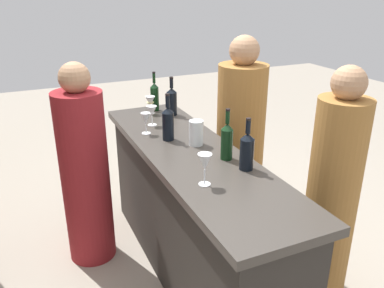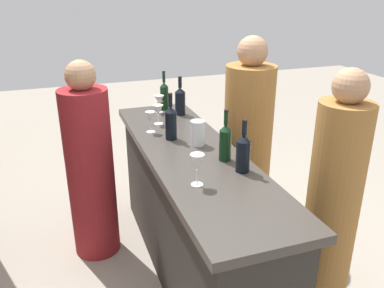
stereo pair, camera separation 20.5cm
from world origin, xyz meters
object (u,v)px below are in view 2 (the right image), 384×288
at_px(wine_bottle_second_right_near_black, 180,100).
at_px(person_center_guest, 247,147).
at_px(person_server_behind, 90,170).
at_px(wine_glass_near_right, 197,163).
at_px(water_pitcher, 198,133).
at_px(wine_bottle_second_left_dark_green, 225,141).
at_px(wine_glass_near_left, 159,101).
at_px(wine_bottle_center_near_black, 171,122).
at_px(wine_glass_far_left, 150,118).
at_px(person_left_guest, 333,204).
at_px(wine_bottle_rightmost_dark_green, 164,95).
at_px(wine_bottle_leftmost_near_black, 243,152).
at_px(wine_glass_near_center, 158,111).

xyz_separation_m(wine_bottle_second_right_near_black, person_center_guest, (-0.33, -0.44, -0.33)).
bearing_deg(person_server_behind, wine_glass_near_right, -41.59).
relative_size(wine_bottle_second_right_near_black, person_center_guest, 0.19).
relative_size(water_pitcher, person_center_guest, 0.10).
bearing_deg(person_server_behind, wine_bottle_second_left_dark_green, -21.56).
distance_m(wine_bottle_second_right_near_black, wine_glass_near_left, 0.18).
bearing_deg(wine_bottle_center_near_black, wine_bottle_second_left_dark_green, -155.00).
distance_m(wine_glass_far_left, person_left_guest, 1.32).
height_order(wine_glass_near_left, wine_glass_far_left, wine_glass_far_left).
bearing_deg(wine_glass_near_right, wine_glass_near_left, -6.18).
bearing_deg(person_server_behind, wine_bottle_rightmost_dark_green, 53.09).
distance_m(wine_glass_near_left, wine_glass_far_left, 0.46).
distance_m(wine_bottle_center_near_black, wine_glass_far_left, 0.20).
xyz_separation_m(wine_bottle_center_near_black, wine_glass_near_right, (-0.68, 0.06, 0.01)).
relative_size(wine_glass_near_left, person_center_guest, 0.09).
relative_size(wine_glass_near_left, wine_glass_far_left, 0.95).
xyz_separation_m(wine_bottle_leftmost_near_black, person_left_guest, (-0.15, -0.53, -0.35)).
height_order(wine_bottle_second_left_dark_green, wine_bottle_second_right_near_black, wine_bottle_second_left_dark_green).
bearing_deg(wine_bottle_second_right_near_black, person_left_guest, -156.55).
bearing_deg(wine_bottle_rightmost_dark_green, wine_glass_far_left, 154.19).
height_order(wine_glass_near_left, person_center_guest, person_center_guest).
relative_size(wine_bottle_center_near_black, wine_glass_far_left, 2.10).
bearing_deg(wine_bottle_second_left_dark_green, wine_glass_near_left, 6.94).
height_order(wine_glass_near_center, wine_glass_near_right, wine_glass_near_right).
relative_size(wine_glass_near_right, person_left_guest, 0.12).
height_order(wine_bottle_center_near_black, wine_bottle_rightmost_dark_green, wine_bottle_rightmost_dark_green).
bearing_deg(person_center_guest, water_pitcher, 20.66).
height_order(wine_bottle_center_near_black, wine_glass_near_right, wine_bottle_center_near_black).
bearing_deg(wine_bottle_leftmost_near_black, person_center_guest, -29.01).
xyz_separation_m(wine_glass_near_center, person_server_behind, (-0.07, 0.53, -0.37)).
relative_size(wine_bottle_second_left_dark_green, water_pitcher, 1.91).
relative_size(wine_bottle_rightmost_dark_green, person_server_behind, 0.22).
xyz_separation_m(wine_bottle_rightmost_dark_green, wine_glass_near_left, (-0.07, 0.06, -0.02)).
relative_size(wine_glass_near_center, person_server_behind, 0.10).
height_order(water_pitcher, person_server_behind, person_server_behind).
bearing_deg(person_center_guest, wine_glass_far_left, -11.10).
distance_m(wine_bottle_center_near_black, wine_bottle_second_right_near_black, 0.55).
height_order(wine_bottle_center_near_black, person_server_behind, person_server_behind).
bearing_deg(person_center_guest, wine_bottle_second_right_near_black, -47.39).
height_order(wine_bottle_second_right_near_black, person_left_guest, person_left_guest).
xyz_separation_m(wine_bottle_second_left_dark_green, person_server_behind, (0.69, 0.74, -0.38)).
distance_m(wine_bottle_center_near_black, person_left_guest, 1.14).
xyz_separation_m(wine_glass_far_left, water_pitcher, (-0.33, -0.23, -0.02)).
relative_size(wine_bottle_leftmost_near_black, wine_glass_near_center, 2.06).
bearing_deg(wine_bottle_second_right_near_black, wine_glass_near_left, 55.34).
bearing_deg(wine_glass_near_left, wine_glass_far_left, 157.26).
xyz_separation_m(wine_glass_near_left, person_server_behind, (-0.34, 0.61, -0.36)).
distance_m(wine_glass_far_left, person_center_guest, 0.83).
xyz_separation_m(wine_bottle_center_near_black, wine_bottle_second_right_near_black, (0.50, -0.22, -0.00)).
distance_m(wine_glass_near_center, water_pitcher, 0.50).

